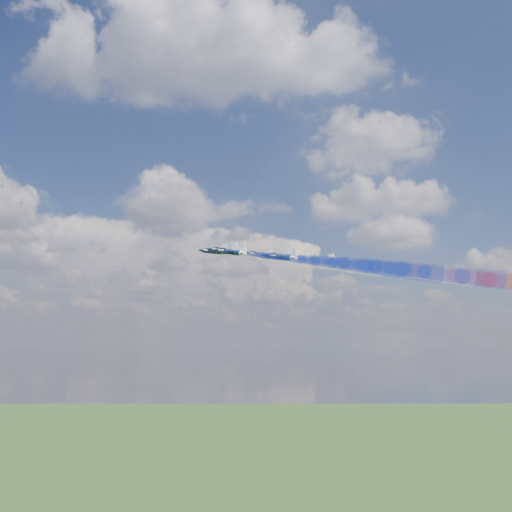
# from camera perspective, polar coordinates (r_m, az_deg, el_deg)

# --- Properties ---
(jet_lead) EXTENTS (17.12, 16.32, 6.42)m
(jet_lead) POSITION_cam_1_polar(r_m,az_deg,el_deg) (186.79, -4.24, 0.43)
(jet_lead) COLOR black
(trail_lead) EXTENTS (46.90, 32.11, 13.74)m
(trail_lead) POSITION_cam_1_polar(r_m,az_deg,el_deg) (167.36, 4.06, -0.44)
(trail_lead) COLOR white
(jet_inner_left) EXTENTS (17.12, 16.32, 6.42)m
(jet_inner_left) POSITION_cam_1_polar(r_m,az_deg,el_deg) (174.11, -3.28, 0.52)
(jet_inner_left) COLOR black
(trail_inner_left) EXTENTS (46.90, 32.11, 13.74)m
(trail_inner_left) POSITION_cam_1_polar(r_m,az_deg,el_deg) (155.27, 5.81, -0.42)
(trail_inner_left) COLOR blue
(jet_inner_right) EXTENTS (17.12, 16.32, 6.42)m
(jet_inner_right) POSITION_cam_1_polar(r_m,az_deg,el_deg) (188.25, 0.20, 0.16)
(jet_inner_right) COLOR black
(trail_inner_right) EXTENTS (46.90, 32.11, 13.74)m
(trail_inner_right) POSITION_cam_1_polar(r_m,az_deg,el_deg) (170.96, 8.87, -0.74)
(trail_inner_right) COLOR red
(jet_outer_left) EXTENTS (17.12, 16.32, 6.42)m
(jet_outer_left) POSITION_cam_1_polar(r_m,az_deg,el_deg) (158.68, -2.62, 0.40)
(jet_outer_left) COLOR black
(trail_outer_left) EXTENTS (46.90, 32.11, 13.74)m
(trail_outer_left) POSITION_cam_1_polar(r_m,az_deg,el_deg) (140.39, 7.54, -0.66)
(trail_outer_left) COLOR blue
(jet_center_third) EXTENTS (17.12, 16.32, 6.42)m
(jet_center_third) POSITION_cam_1_polar(r_m,az_deg,el_deg) (172.92, 1.72, -0.12)
(jet_center_third) COLOR black
(trail_center_third) EXTENTS (46.90, 32.11, 13.74)m
(trail_center_third) POSITION_cam_1_polar(r_m,az_deg,el_deg) (156.60, 11.37, -1.12)
(trail_center_third) COLOR white
(jet_outer_right) EXTENTS (17.12, 16.32, 6.42)m
(jet_outer_right) POSITION_cam_1_polar(r_m,az_deg,el_deg) (187.97, 4.75, -0.42)
(jet_outer_right) COLOR black
(trail_outer_right) EXTENTS (46.90, 32.11, 13.74)m
(trail_outer_right) POSITION_cam_1_polar(r_m,az_deg,el_deg) (173.02, 13.80, -1.35)
(trail_outer_right) COLOR red
(jet_rear_left) EXTENTS (17.12, 16.32, 6.42)m
(jet_rear_left) POSITION_cam_1_polar(r_m,az_deg,el_deg) (159.24, 2.36, -0.09)
(jet_rear_left) COLOR black
(trail_rear_left) EXTENTS (46.90, 32.11, 13.74)m
(trail_rear_left) POSITION_cam_1_polar(r_m,az_deg,el_deg) (143.46, 12.99, -1.18)
(trail_rear_left) COLOR blue
(jet_rear_right) EXTENTS (17.12, 16.32, 6.42)m
(jet_rear_right) POSITION_cam_1_polar(r_m,az_deg,el_deg) (176.30, 6.18, -0.52)
(jet_rear_right) COLOR black
(trail_rear_right) EXTENTS (46.90, 32.11, 13.74)m
(trail_rear_right) POSITION_cam_1_polar(r_m,az_deg,el_deg) (162.25, 15.98, -1.52)
(trail_rear_right) COLOR red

